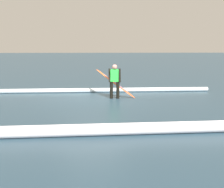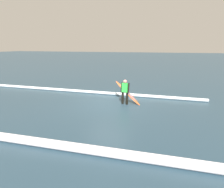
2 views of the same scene
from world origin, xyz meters
name	(u,v)px [view 2 (image 2 of 2)]	position (x,y,z in m)	size (l,w,h in m)	color
ground_plane	(108,104)	(0.00, 0.00, 0.00)	(177.35, 177.35, 0.00)	#253D4B
surfer	(125,90)	(-0.96, -0.28, 0.83)	(0.51, 0.30, 1.47)	black
surfboard	(127,93)	(-1.03, -0.65, 0.60)	(1.81, 1.03, 1.25)	#E55926
wave_crest_foreground	(80,91)	(2.87, -2.05, 0.10)	(0.21, 0.21, 17.30)	white
wave_crest_midground	(3,137)	(2.23, 5.37, 0.15)	(0.31, 0.31, 15.29)	white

